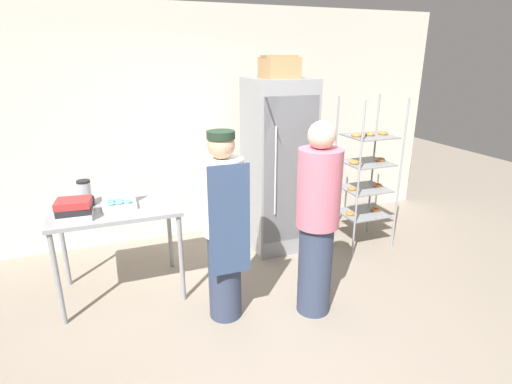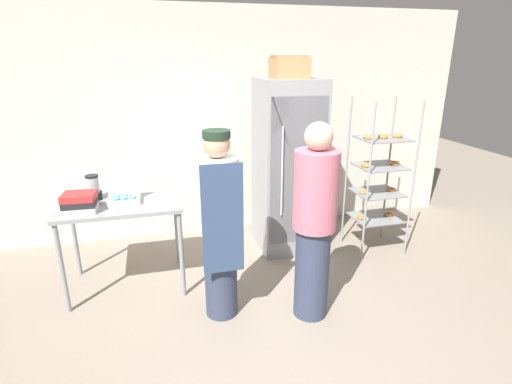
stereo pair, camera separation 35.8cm
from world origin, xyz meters
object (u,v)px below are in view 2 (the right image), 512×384
object	(u,v)px
baking_rack	(379,178)
person_baker	(219,225)
cardboard_storage_box	(289,67)
person_customer	(314,223)
refrigerator	(288,167)
blender_pitcher	(93,189)
binder_stack	(80,202)
donut_box	(124,198)

from	to	relation	value
baking_rack	person_baker	distance (m)	2.12
cardboard_storage_box	person_customer	xyz separation A→B (m)	(-0.19, -1.28, -1.20)
person_customer	refrigerator	bearing A→B (deg)	80.33
blender_pitcher	person_customer	size ratio (longest dim) A/B	0.14
refrigerator	binder_stack	bearing A→B (deg)	-163.34
person_baker	person_customer	xyz separation A→B (m)	(0.76, -0.20, 0.02)
refrigerator	donut_box	world-z (taller)	refrigerator
cardboard_storage_box	person_customer	distance (m)	1.77
binder_stack	cardboard_storage_box	world-z (taller)	cardboard_storage_box
refrigerator	baking_rack	distance (m)	1.04
donut_box	cardboard_storage_box	xyz separation A→B (m)	(1.74, 0.42, 1.14)
cardboard_storage_box	person_baker	xyz separation A→B (m)	(-0.95, -1.08, -1.22)
donut_box	blender_pitcher	xyz separation A→B (m)	(-0.28, 0.16, 0.06)
cardboard_storage_box	person_customer	bearing A→B (deg)	-98.47
refrigerator	cardboard_storage_box	size ratio (longest dim) A/B	5.50
baking_rack	blender_pitcher	world-z (taller)	baking_rack
blender_pitcher	person_customer	bearing A→B (deg)	-29.22
baking_rack	person_baker	xyz separation A→B (m)	(-1.96, -0.81, -0.02)
cardboard_storage_box	binder_stack	bearing A→B (deg)	-165.05
blender_pitcher	cardboard_storage_box	distance (m)	2.30
blender_pitcher	binder_stack	distance (m)	0.31
refrigerator	person_customer	distance (m)	1.38
baking_rack	person_customer	size ratio (longest dim) A/B	1.03
binder_stack	person_customer	distance (m)	2.04
person_customer	donut_box	bearing A→B (deg)	151.00
donut_box	cardboard_storage_box	size ratio (longest dim) A/B	0.81
binder_stack	person_customer	size ratio (longest dim) A/B	0.17
donut_box	blender_pitcher	world-z (taller)	donut_box
blender_pitcher	donut_box	bearing A→B (deg)	-30.46
refrigerator	person_baker	bearing A→B (deg)	-130.66
baking_rack	cardboard_storage_box	bearing A→B (deg)	164.93
cardboard_storage_box	refrigerator	bearing A→B (deg)	62.74
baking_rack	person_baker	bearing A→B (deg)	-157.70
donut_box	binder_stack	xyz separation A→B (m)	(-0.36, -0.14, 0.04)
person_baker	donut_box	bearing A→B (deg)	140.18
refrigerator	blender_pitcher	world-z (taller)	refrigerator
refrigerator	baking_rack	size ratio (longest dim) A/B	1.11
person_customer	cardboard_storage_box	bearing A→B (deg)	81.53
donut_box	cardboard_storage_box	bearing A→B (deg)	13.71
cardboard_storage_box	donut_box	bearing A→B (deg)	-166.29
baking_rack	binder_stack	bearing A→B (deg)	-174.72
baking_rack	person_baker	size ratio (longest dim) A/B	1.07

